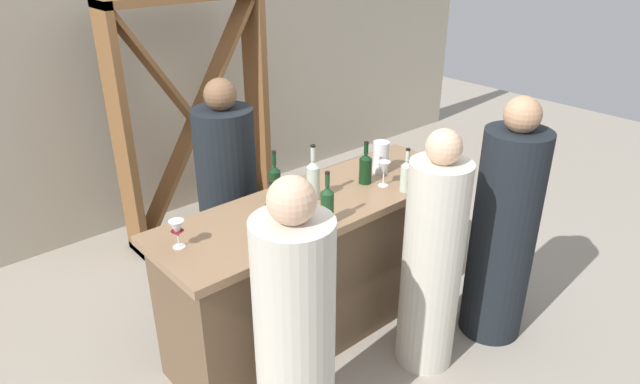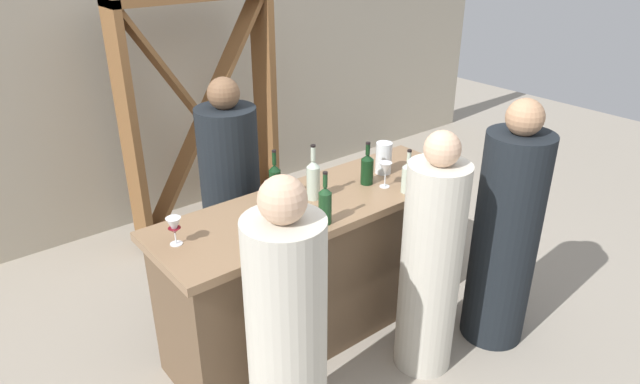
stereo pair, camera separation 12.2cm
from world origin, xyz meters
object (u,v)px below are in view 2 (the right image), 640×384
wine_bottle_rightmost_dark_green (367,168)px  person_right_guest (505,236)px  wine_glass_near_right (271,202)px  person_server_behind (232,201)px  wine_glass_far_center (174,227)px  wine_bottle_second_left_dark_green (275,181)px  wine_bottle_far_right_clear_pale (408,176)px  water_pitcher (384,158)px  person_center_guest (287,335)px  wine_glass_far_left (279,192)px  wine_glass_near_center (385,169)px  wine_glass_near_left (440,156)px  wine_bottle_second_right_clear_pale (313,179)px  person_left_guest (431,266)px  wine_bottle_leftmost_olive_green (269,217)px  wine_bottle_center_olive_green (325,204)px  wine_rack (203,120)px

wine_bottle_rightmost_dark_green → person_right_guest: bearing=-58.4°
wine_glass_near_right → person_server_behind: (0.17, 0.75, -0.34)m
wine_glass_far_center → person_right_guest: bearing=-25.2°
wine_bottle_second_left_dark_green → wine_bottle_far_right_clear_pale: wine_bottle_second_left_dark_green is taller
water_pitcher → person_center_guest: bearing=-152.2°
wine_glass_near_right → wine_glass_far_left: bearing=38.5°
wine_glass_near_right → water_pitcher: 0.95m
wine_bottle_rightmost_dark_green → wine_glass_near_right: 0.75m
wine_bottle_rightmost_dark_green → wine_glass_near_center: size_ratio=1.70×
wine_glass_near_center → wine_glass_far_left: size_ratio=1.04×
wine_bottle_rightmost_dark_green → person_center_guest: bearing=-150.2°
wine_bottle_far_right_clear_pale → wine_bottle_rightmost_dark_green: bearing=113.3°
wine_glass_far_left → wine_glass_far_center: bearing=179.4°
wine_glass_near_center → wine_glass_near_right: bearing=174.9°
wine_glass_near_left → wine_glass_near_right: size_ratio=1.00×
wine_bottle_second_right_clear_pale → person_left_guest: person_left_guest is taller
water_pitcher → person_right_guest: person_right_guest is taller
wine_bottle_second_left_dark_green → wine_glass_near_right: wine_bottle_second_left_dark_green is taller
wine_bottle_leftmost_olive_green → wine_glass_near_center: wine_bottle_leftmost_olive_green is taller
wine_glass_far_left → person_left_guest: bearing=-52.7°
water_pitcher → person_left_guest: 0.83m
wine_bottle_second_left_dark_green → wine_glass_far_left: size_ratio=1.99×
wine_glass_near_left → wine_bottle_second_left_dark_green: bearing=162.0°
wine_bottle_center_olive_green → person_right_guest: person_right_guest is taller
wine_bottle_second_right_clear_pale → wine_bottle_far_right_clear_pale: wine_bottle_second_right_clear_pale is taller
wine_bottle_rightmost_dark_green → wine_glass_near_center: (0.05, -0.11, 0.01)m
wine_bottle_leftmost_olive_green → wine_glass_far_center: size_ratio=2.21×
wine_bottle_center_olive_green → wine_glass_near_right: bearing=136.9°
wine_bottle_center_olive_green → wine_bottle_far_right_clear_pale: wine_bottle_center_olive_green is taller
wine_rack → wine_glass_near_right: bearing=-106.0°
wine_glass_far_center → person_server_behind: bearing=43.0°
wine_bottle_second_right_clear_pale → wine_glass_far_left: 0.23m
person_left_guest → person_right_guest: size_ratio=0.94×
wine_glass_far_center → water_pitcher: bearing=-0.4°
wine_bottle_second_right_clear_pale → wine_glass_near_left: wine_bottle_second_right_clear_pale is taller
wine_glass_near_right → person_right_guest: (1.20, -0.71, -0.33)m
person_right_guest → wine_bottle_rightmost_dark_green: bearing=52.7°
wine_glass_near_center → wine_glass_far_center: 1.33m
wine_bottle_far_right_clear_pale → wine_bottle_leftmost_olive_green: bearing=176.8°
wine_bottle_center_olive_green → wine_bottle_rightmost_dark_green: bearing=23.9°
person_right_guest → person_server_behind: bearing=56.4°
wine_bottle_rightmost_dark_green → person_server_behind: 0.97m
wine_glass_near_left → wine_glass_near_right: (-1.23, 0.13, 0.00)m
wine_glass_near_right → person_left_guest: person_left_guest is taller
wine_bottle_second_right_clear_pale → wine_glass_near_right: bearing=-167.8°
wine_glass_far_left → person_center_guest: 0.88m
wine_glass_near_left → person_left_guest: (-0.58, -0.47, -0.37)m
wine_bottle_second_right_clear_pale → person_left_guest: bearing=-66.3°
wine_bottle_center_olive_green → wine_glass_near_left: wine_bottle_center_olive_green is taller
wine_bottle_second_right_clear_pale → person_center_guest: size_ratio=0.23×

